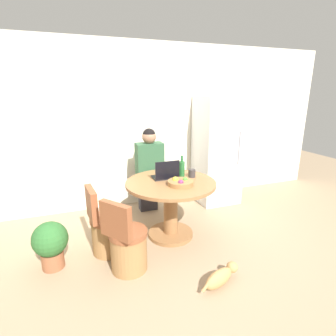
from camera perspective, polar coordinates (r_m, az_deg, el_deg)
The scene contains 13 objects.
ground_plane at distance 3.33m, azimuth 1.28°, elevation -17.42°, with size 12.00×12.00×0.00m, color #9E8466.
wall_back at distance 4.32m, azimuth -6.35°, elevation 8.90°, with size 7.00×0.06×2.60m.
refrigerator at distance 4.51m, azimuth 10.65°, elevation 3.81°, with size 0.67×0.67×1.79m.
dining_table at distance 3.39m, azimuth 0.58°, elevation -6.85°, with size 1.14×1.14×0.76m.
chair_near_left_corner at distance 2.91m, azimuth -8.84°, elevation -16.50°, with size 0.47×0.47×0.83m.
chair_left_side at distance 3.24m, azimuth -13.19°, elevation -13.09°, with size 0.42×0.41×0.83m.
person_seated at distance 4.01m, azimuth -4.17°, elevation 0.12°, with size 0.40×0.37×1.34m.
laptop at distance 3.39m, azimuth -0.50°, elevation -1.42°, with size 0.32×0.22×0.25m.
fruit_bowl at distance 3.17m, azimuth 2.71°, elevation -3.18°, with size 0.31×0.31×0.10m.
coffee_cup at distance 3.47m, azimuth 5.22°, elevation -1.14°, with size 0.09×0.09×0.10m.
bottle at distance 3.46m, azimuth 3.03°, elevation -0.12°, with size 0.07×0.07×0.29m.
cat at distance 2.84m, azimuth 11.45°, elevation -22.15°, with size 0.48×0.25×0.18m.
potted_plant at distance 3.16m, azimuth -24.20°, elevation -14.57°, with size 0.37×0.37×0.53m.
Camera 1 is at (-1.02, -2.58, 1.85)m, focal length 28.00 mm.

